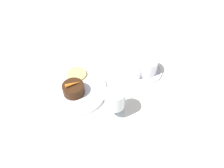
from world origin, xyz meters
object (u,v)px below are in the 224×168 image
(dinner_plate, at_px, (74,90))
(wine_glass, at_px, (115,100))
(coffee_cup, at_px, (146,65))
(fork, at_px, (43,124))
(dessert_cake, at_px, (74,89))

(dinner_plate, height_order, wine_glass, wine_glass)
(coffee_cup, bearing_deg, fork, -21.47)
(coffee_cup, xyz_separation_m, wine_glass, (0.23, 0.01, 0.03))
(fork, xyz_separation_m, dessert_cake, (-0.15, 0.00, 0.03))
(coffee_cup, height_order, wine_glass, wine_glass)
(dinner_plate, distance_m, wine_glass, 0.19)
(fork, height_order, dessert_cake, dessert_cake)
(fork, relative_size, dessert_cake, 2.40)
(coffee_cup, bearing_deg, dinner_plate, -34.74)
(wine_glass, bearing_deg, dinner_plate, -88.70)
(coffee_cup, height_order, dessert_cake, coffee_cup)
(dessert_cake, bearing_deg, wine_glass, 95.20)
(fork, bearing_deg, dessert_cake, 178.58)
(dinner_plate, bearing_deg, fork, 2.22)
(fork, distance_m, dessert_cake, 0.16)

